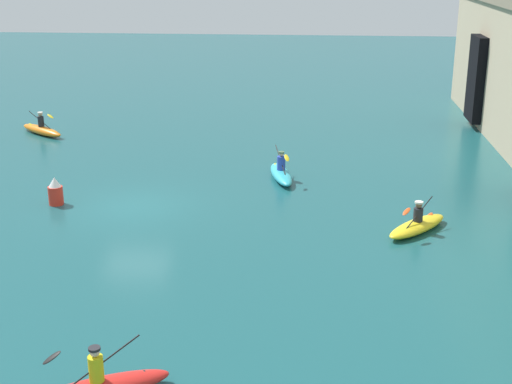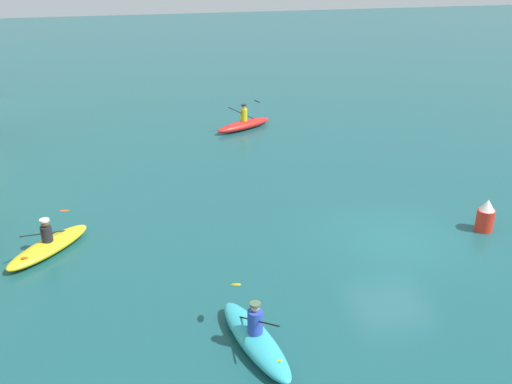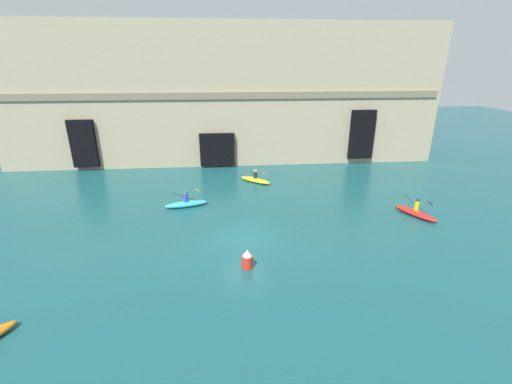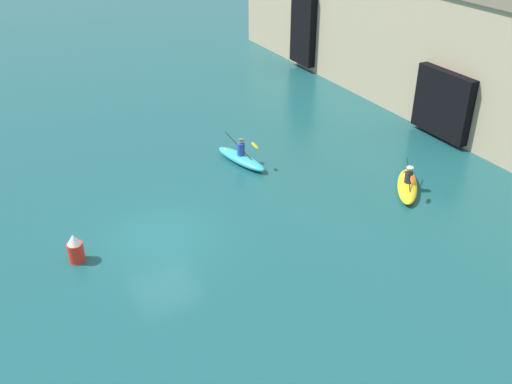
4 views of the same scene
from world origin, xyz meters
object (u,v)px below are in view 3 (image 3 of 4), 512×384
at_px(kayak_red, 415,213).
at_px(marker_buoy, 247,259).
at_px(kayak_yellow, 255,180).
at_px(kayak_cyan, 186,203).

height_order(kayak_red, marker_buoy, kayak_red).
bearing_deg(kayak_red, kayak_yellow, 24.03).
distance_m(kayak_yellow, marker_buoy, 13.52).
bearing_deg(marker_buoy, kayak_cyan, 115.29).
bearing_deg(marker_buoy, kayak_red, 23.82).
height_order(kayak_red, kayak_yellow, kayak_red).
bearing_deg(kayak_cyan, kayak_red, 155.86).
relative_size(kayak_yellow, marker_buoy, 2.63).
relative_size(kayak_cyan, marker_buoy, 2.97).
bearing_deg(kayak_red, marker_buoy, 85.53).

